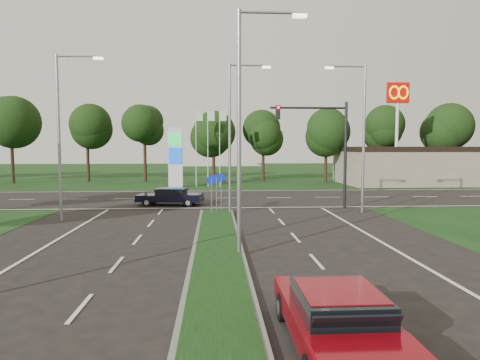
{
  "coord_description": "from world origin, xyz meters",
  "views": [
    {
      "loc": [
        -0.09,
        -9.72,
        4.07
      ],
      "look_at": [
        1.33,
        14.34,
        2.2
      ],
      "focal_mm": 32.0,
      "sensor_mm": 36.0,
      "label": 1
    }
  ],
  "objects": [
    {
      "name": "red_sedan",
      "position": [
        2.34,
        -1.56,
        0.68
      ],
      "size": [
        1.94,
        4.62,
        1.27
      ],
      "rotation": [
        0.0,
        0.0,
        0.0
      ],
      "color": "maroon",
      "rests_on": "ground"
    },
    {
      "name": "gas_pylon",
      "position": [
        -3.79,
        33.05,
        3.2
      ],
      "size": [
        5.8,
        1.26,
        8.0
      ],
      "color": "silver",
      "rests_on": "ground"
    },
    {
      "name": "traffic_signal",
      "position": [
        7.19,
        18.0,
        4.65
      ],
      "size": [
        5.1,
        0.42,
        7.0
      ],
      "color": "black",
      "rests_on": "ground"
    },
    {
      "name": "verge_far",
      "position": [
        0.0,
        55.0,
        0.0
      ],
      "size": [
        160.0,
        50.0,
        0.02
      ],
      "primitive_type": "cube",
      "color": "black",
      "rests_on": "ground"
    },
    {
      "name": "mcdonalds_sign",
      "position": [
        18.0,
        31.97,
        7.99
      ],
      "size": [
        2.2,
        0.47,
        10.4
      ],
      "color": "silver",
      "rests_on": "ground"
    },
    {
      "name": "ground",
      "position": [
        0.0,
        0.0,
        0.0
      ],
      "size": [
        160.0,
        160.0,
        0.0
      ],
      "primitive_type": "plane",
      "color": "black",
      "rests_on": "ground"
    },
    {
      "name": "median_signs",
      "position": [
        0.0,
        16.4,
        1.71
      ],
      "size": [
        1.16,
        1.76,
        2.38
      ],
      "color": "gray",
      "rests_on": "ground"
    },
    {
      "name": "commercial_building",
      "position": [
        22.0,
        36.0,
        2.0
      ],
      "size": [
        16.0,
        9.0,
        4.0
      ],
      "primitive_type": "cube",
      "color": "gray",
      "rests_on": "ground"
    },
    {
      "name": "treeline_far",
      "position": [
        0.1,
        39.93,
        6.83
      ],
      "size": [
        6.0,
        6.0,
        9.9
      ],
      "color": "black",
      "rests_on": "ground"
    },
    {
      "name": "cross_road",
      "position": [
        0.0,
        24.0,
        0.0
      ],
      "size": [
        160.0,
        12.0,
        0.02
      ],
      "primitive_type": "cube",
      "color": "black",
      "rests_on": "ground"
    },
    {
      "name": "navy_sedan",
      "position": [
        -3.18,
        20.0,
        0.65
      ],
      "size": [
        4.62,
        2.37,
        1.21
      ],
      "rotation": [
        0.0,
        0.0,
        1.44
      ],
      "color": "black",
      "rests_on": "ground"
    },
    {
      "name": "streetlight_median_far",
      "position": [
        1.0,
        16.0,
        5.08
      ],
      "size": [
        2.53,
        0.22,
        9.0
      ],
      "color": "gray",
      "rests_on": "ground"
    },
    {
      "name": "streetlight_median_near",
      "position": [
        1.0,
        6.0,
        5.08
      ],
      "size": [
        2.53,
        0.22,
        9.0
      ],
      "color": "gray",
      "rests_on": "ground"
    },
    {
      "name": "streetlight_left_far",
      "position": [
        -8.3,
        14.0,
        5.08
      ],
      "size": [
        2.53,
        0.22,
        9.0
      ],
      "color": "gray",
      "rests_on": "ground"
    },
    {
      "name": "median_kerb",
      "position": [
        0.0,
        4.0,
        0.06
      ],
      "size": [
        2.0,
        26.0,
        0.12
      ],
      "primitive_type": "cube",
      "color": "slate",
      "rests_on": "ground"
    },
    {
      "name": "streetlight_right_far",
      "position": [
        8.8,
        16.0,
        5.08
      ],
      "size": [
        2.53,
        0.22,
        9.0
      ],
      "rotation": [
        0.0,
        0.0,
        3.14
      ],
      "color": "gray",
      "rests_on": "ground"
    }
  ]
}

